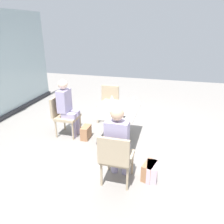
# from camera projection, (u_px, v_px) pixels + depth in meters

# --- Properties ---
(ground_plane) EXTENTS (12.00, 12.00, 0.00)m
(ground_plane) POSITION_uv_depth(u_px,v_px,m) (116.00, 140.00, 4.62)
(ground_plane) COLOR gray
(dining_table_main) EXTENTS (1.11, 0.83, 0.73)m
(dining_table_main) POSITION_uv_depth(u_px,v_px,m) (117.00, 118.00, 4.42)
(dining_table_main) COLOR silver
(dining_table_main) RESTS_ON ground_plane
(chair_side_end) EXTENTS (0.50, 0.46, 0.87)m
(chair_side_end) POSITION_uv_depth(u_px,v_px,m) (116.00, 156.00, 3.18)
(chair_side_end) COLOR tan
(chair_side_end) RESTS_ON ground_plane
(chair_near_window) EXTENTS (0.46, 0.51, 0.87)m
(chair_near_window) POSITION_uv_depth(u_px,v_px,m) (63.00, 114.00, 4.73)
(chair_near_window) COLOR tan
(chair_near_window) RESTS_ON ground_plane
(chair_far_right) EXTENTS (0.50, 0.46, 0.87)m
(chair_far_right) POSITION_uv_depth(u_px,v_px,m) (109.00, 101.00, 5.49)
(chair_far_right) COLOR tan
(chair_far_right) RESTS_ON ground_plane
(person_side_end) EXTENTS (0.39, 0.34, 1.26)m
(person_side_end) POSITION_uv_depth(u_px,v_px,m) (118.00, 141.00, 3.20)
(person_side_end) COLOR #9E93B7
(person_side_end) RESTS_ON ground_plane
(person_near_window) EXTENTS (0.34, 0.39, 1.26)m
(person_near_window) POSITION_uv_depth(u_px,v_px,m) (67.00, 105.00, 4.62)
(person_near_window) COLOR #9E93B7
(person_near_window) RESTS_ON ground_plane
(wine_glass_0) EXTENTS (0.07, 0.07, 0.18)m
(wine_glass_0) POSITION_uv_depth(u_px,v_px,m) (108.00, 107.00, 4.08)
(wine_glass_0) COLOR silver
(wine_glass_0) RESTS_ON dining_table_main
(wine_glass_1) EXTENTS (0.07, 0.07, 0.18)m
(wine_glass_1) POSITION_uv_depth(u_px,v_px,m) (117.00, 104.00, 4.23)
(wine_glass_1) COLOR silver
(wine_glass_1) RESTS_ON dining_table_main
(wine_glass_2) EXTENTS (0.07, 0.07, 0.18)m
(wine_glass_2) POSITION_uv_depth(u_px,v_px,m) (112.00, 97.00, 4.61)
(wine_glass_2) COLOR silver
(wine_glass_2) RESTS_ON dining_table_main
(wine_glass_3) EXTENTS (0.07, 0.07, 0.18)m
(wine_glass_3) POSITION_uv_depth(u_px,v_px,m) (134.00, 98.00, 4.54)
(wine_glass_3) COLOR silver
(wine_glass_3) RESTS_ON dining_table_main
(coffee_cup) EXTENTS (0.08, 0.08, 0.09)m
(coffee_cup) POSITION_uv_depth(u_px,v_px,m) (98.00, 114.00, 3.99)
(coffee_cup) COLOR white
(coffee_cup) RESTS_ON dining_table_main
(cell_phone_on_table) EXTENTS (0.10, 0.15, 0.01)m
(cell_phone_on_table) POSITION_uv_depth(u_px,v_px,m) (122.00, 116.00, 3.97)
(cell_phone_on_table) COLOR black
(cell_phone_on_table) RESTS_ON dining_table_main
(handbag_0) EXTENTS (0.31, 0.18, 0.28)m
(handbag_0) POSITION_uv_depth(u_px,v_px,m) (152.00, 172.00, 3.41)
(handbag_0) COLOR beige
(handbag_0) RESTS_ON ground_plane
(handbag_1) EXTENTS (0.30, 0.17, 0.28)m
(handbag_1) POSITION_uv_depth(u_px,v_px,m) (86.00, 132.00, 4.66)
(handbag_1) COLOR #A3704C
(handbag_1) RESTS_ON ground_plane
(handbag_2) EXTENTS (0.33, 0.24, 0.28)m
(handbag_2) POSITION_uv_depth(u_px,v_px,m) (149.00, 171.00, 3.43)
(handbag_2) COLOR #A3704C
(handbag_2) RESTS_ON ground_plane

